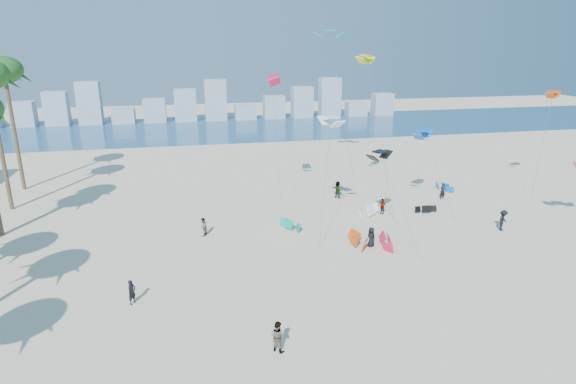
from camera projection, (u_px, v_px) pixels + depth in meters
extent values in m
plane|color=beige|center=(295.00, 377.00, 23.64)|extent=(220.00, 220.00, 0.00)
plane|color=navy|center=(212.00, 128.00, 90.77)|extent=(220.00, 220.00, 0.00)
imported|color=black|center=(132.00, 292.00, 30.03)|extent=(0.67, 0.71, 1.63)
imported|color=gray|center=(277.00, 336.00, 25.44)|extent=(1.08, 1.08, 1.77)
imported|color=black|center=(371.00, 237.00, 38.43)|extent=(0.94, 0.78, 1.65)
imported|color=gray|center=(382.00, 206.00, 45.77)|extent=(0.85, 0.95, 1.54)
imported|color=black|center=(503.00, 220.00, 41.66)|extent=(1.40, 1.27, 1.88)
imported|color=gray|center=(338.00, 190.00, 50.40)|extent=(1.48, 1.66, 1.83)
imported|color=black|center=(443.00, 192.00, 49.92)|extent=(0.63, 0.42, 1.73)
imported|color=gray|center=(203.00, 227.00, 40.58)|extent=(0.89, 0.97, 1.61)
cylinder|color=#595959|center=(400.00, 204.00, 37.68)|extent=(1.52, 5.98, 7.28)
cylinder|color=#595959|center=(325.00, 182.00, 38.75)|extent=(2.02, 4.18, 9.97)
cylinder|color=#595959|center=(439.00, 175.00, 44.53)|extent=(1.91, 4.35, 7.88)
cylinder|color=#595959|center=(277.00, 145.00, 45.81)|extent=(0.48, 2.06, 12.85)
cylinder|color=#595959|center=(380.00, 139.00, 43.96)|extent=(1.47, 5.46, 14.68)
cylinder|color=#595959|center=(342.00, 106.00, 56.42)|extent=(2.59, 2.93, 17.12)
cylinder|color=#595959|center=(542.00, 147.00, 48.97)|extent=(2.83, 2.72, 11.08)
cylinder|color=brown|center=(0.00, 145.00, 45.29)|extent=(0.40, 0.40, 13.05)
cylinder|color=brown|center=(15.00, 132.00, 51.64)|extent=(0.40, 0.40, 13.10)
ellipsoid|color=#1C501C|center=(4.00, 70.00, 49.65)|extent=(3.80, 3.80, 2.85)
cube|color=#9EADBF|center=(23.00, 114.00, 92.35)|extent=(4.40, 3.00, 4.80)
cube|color=#9EADBF|center=(57.00, 109.00, 93.30)|extent=(4.40, 3.00, 6.60)
cube|color=#9EADBF|center=(90.00, 103.00, 94.24)|extent=(4.40, 3.00, 8.40)
cube|color=#9EADBF|center=(124.00, 116.00, 96.27)|extent=(4.40, 3.00, 3.00)
cube|color=#9EADBF|center=(155.00, 110.00, 97.21)|extent=(4.40, 3.00, 4.80)
cube|color=#9EADBF|center=(185.00, 105.00, 98.16)|extent=(4.40, 3.00, 6.60)
cube|color=#9EADBF|center=(215.00, 100.00, 99.10)|extent=(4.40, 3.00, 8.40)
cube|color=#9EADBF|center=(245.00, 112.00, 101.13)|extent=(4.40, 3.00, 3.00)
cube|color=#9EADBF|center=(274.00, 107.00, 102.08)|extent=(4.40, 3.00, 4.80)
cube|color=#9EADBF|center=(302.00, 102.00, 103.02)|extent=(4.40, 3.00, 6.60)
cube|color=#9EADBF|center=(330.00, 97.00, 103.96)|extent=(4.40, 3.00, 8.40)
cube|color=#9EADBF|center=(356.00, 109.00, 106.00)|extent=(4.40, 3.00, 3.00)
cube|color=#9EADBF|center=(382.00, 104.00, 106.94)|extent=(4.40, 3.00, 4.80)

